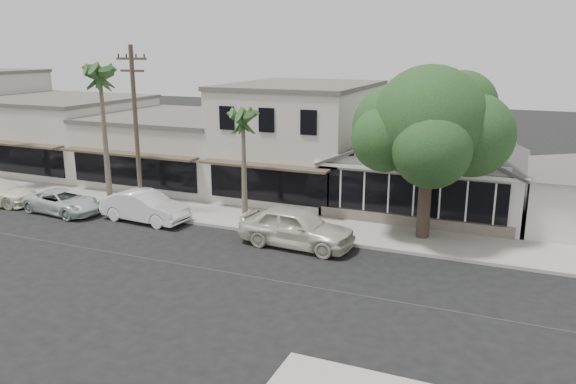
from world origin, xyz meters
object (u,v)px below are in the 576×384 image
at_px(utility_pole, 136,128).
at_px(shade_tree, 429,126).
at_px(car_0, 296,227).
at_px(car_1, 145,207).
at_px(car_2, 64,202).

bearing_deg(utility_pole, shade_tree, 8.43).
bearing_deg(utility_pole, car_0, -7.26).
xyz_separation_m(car_1, car_2, (-5.04, -0.52, -0.15)).
relative_size(utility_pole, car_0, 1.67).
bearing_deg(shade_tree, car_0, -146.40).
xyz_separation_m(car_0, shade_tree, (5.11, 3.39, 4.46)).
xyz_separation_m(car_0, car_1, (-8.73, 0.44, -0.12)).
distance_m(utility_pole, car_2, 6.04).
relative_size(utility_pole, car_2, 1.94).
height_order(car_0, car_2, car_0).
bearing_deg(utility_pole, car_2, -162.91).
bearing_deg(car_1, utility_pole, 51.03).
bearing_deg(car_0, car_1, 90.80).
bearing_deg(car_0, car_2, 94.02).
bearing_deg(car_2, shade_tree, -73.92).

